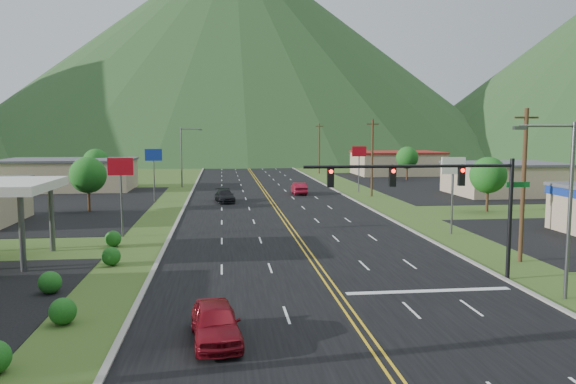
{
  "coord_description": "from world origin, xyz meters",
  "views": [
    {
      "loc": [
        -5.89,
        -16.13,
        8.57
      ],
      "look_at": [
        -1.56,
        20.73,
        4.5
      ],
      "focal_mm": 35.0,
      "sensor_mm": 36.0,
      "label": 1
    }
  ],
  "objects": [
    {
      "name": "pole_sign_east_a",
      "position": [
        13.0,
        28.0,
        5.05
      ],
      "size": [
        2.0,
        0.18,
        6.4
      ],
      "color": "#59595E",
      "rests_on": "ground"
    },
    {
      "name": "tree_west_b",
      "position": [
        -25.0,
        72.0,
        3.89
      ],
      "size": [
        3.84,
        3.84,
        5.82
      ],
      "color": "#382314",
      "rests_on": "ground"
    },
    {
      "name": "traffic_signal",
      "position": [
        6.48,
        14.0,
        5.33
      ],
      "size": [
        13.1,
        0.43,
        7.0
      ],
      "color": "black",
      "rests_on": "ground"
    },
    {
      "name": "pole_sign_east_b",
      "position": [
        13.0,
        60.0,
        5.05
      ],
      "size": [
        2.0,
        0.18,
        6.4
      ],
      "color": "#59595E",
      "rests_on": "ground"
    },
    {
      "name": "utility_pole_a",
      "position": [
        13.5,
        18.0,
        5.13
      ],
      "size": [
        1.6,
        0.28,
        10.0
      ],
      "color": "#382314",
      "rests_on": "ground"
    },
    {
      "name": "car_dark_mid",
      "position": [
        -5.63,
        51.03,
        0.74
      ],
      "size": [
        2.62,
        5.3,
        1.48
      ],
      "primitive_type": "imported",
      "rotation": [
        0.0,
        0.0,
        0.11
      ],
      "color": "black",
      "rests_on": "ground"
    },
    {
      "name": "tree_west_a",
      "position": [
        -20.0,
        45.0,
        3.89
      ],
      "size": [
        3.84,
        3.84,
        5.82
      ],
      "color": "#382314",
      "rests_on": "ground"
    },
    {
      "name": "tree_east_a",
      "position": [
        22.0,
        40.0,
        3.89
      ],
      "size": [
        3.84,
        3.84,
        5.82
      ],
      "color": "#382314",
      "rests_on": "ground"
    },
    {
      "name": "pole_sign_west_a",
      "position": [
        -14.0,
        30.0,
        5.05
      ],
      "size": [
        2.0,
        0.18,
        6.4
      ],
      "color": "#59595E",
      "rests_on": "ground"
    },
    {
      "name": "utility_pole_b",
      "position": [
        13.5,
        55.0,
        5.13
      ],
      "size": [
        1.6,
        0.28,
        10.0
      ],
      "color": "#382314",
      "rests_on": "ground"
    },
    {
      "name": "building_east_mid",
      "position": [
        32.0,
        55.0,
        2.16
      ],
      "size": [
        14.4,
        11.4,
        4.3
      ],
      "color": "gray",
      "rests_on": "ground"
    },
    {
      "name": "utility_pole_c",
      "position": [
        13.5,
        95.0,
        5.13
      ],
      "size": [
        1.6,
        0.28,
        10.0
      ],
      "color": "#382314",
      "rests_on": "ground"
    },
    {
      "name": "pole_sign_west_b",
      "position": [
        -14.0,
        52.0,
        5.05
      ],
      "size": [
        2.0,
        0.18,
        6.4
      ],
      "color": "#59595E",
      "rests_on": "ground"
    },
    {
      "name": "building_east_far",
      "position": [
        28.0,
        90.0,
        2.26
      ],
      "size": [
        16.4,
        12.4,
        4.5
      ],
      "color": "gray",
      "rests_on": "ground"
    },
    {
      "name": "car_red_near",
      "position": [
        -6.24,
        6.06,
        0.8
      ],
      "size": [
        2.33,
        4.84,
        1.59
      ],
      "primitive_type": "imported",
      "rotation": [
        0.0,
        0.0,
        0.1
      ],
      "color": "maroon",
      "rests_on": "ground"
    },
    {
      "name": "tree_east_b",
      "position": [
        26.0,
        78.0,
        3.89
      ],
      "size": [
        3.84,
        3.84,
        5.82
      ],
      "color": "#382314",
      "rests_on": "ground"
    },
    {
      "name": "mountain_n",
      "position": [
        0.0,
        220.0,
        42.5
      ],
      "size": [
        220.0,
        220.0,
        85.0
      ],
      "primitive_type": "cone",
      "color": "#203F1C",
      "rests_on": "ground"
    },
    {
      "name": "building_west_far",
      "position": [
        -28.0,
        68.0,
        2.26
      ],
      "size": [
        18.4,
        11.4,
        4.5
      ],
      "color": "gray",
      "rests_on": "ground"
    },
    {
      "name": "streetlight_west",
      "position": [
        -11.68,
        70.0,
        5.18
      ],
      "size": [
        3.28,
        0.25,
        9.0
      ],
      "color": "#59595E",
      "rests_on": "ground"
    },
    {
      "name": "utility_pole_d",
      "position": [
        13.5,
        135.0,
        5.13
      ],
      "size": [
        1.6,
        0.28,
        10.0
      ],
      "color": "#382314",
      "rests_on": "ground"
    },
    {
      "name": "streetlight_east",
      "position": [
        11.18,
        10.0,
        5.18
      ],
      "size": [
        3.28,
        0.25,
        9.0
      ],
      "color": "#59595E",
      "rests_on": "ground"
    },
    {
      "name": "car_red_far",
      "position": [
        4.36,
        58.29,
        0.79
      ],
      "size": [
        1.69,
        4.81,
        1.58
      ],
      "primitive_type": "imported",
      "rotation": [
        0.0,
        0.0,
        3.14
      ],
      "color": "maroon",
      "rests_on": "ground"
    }
  ]
}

